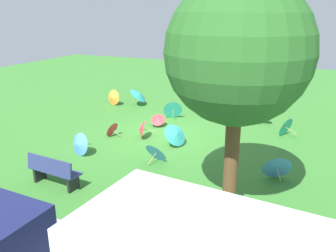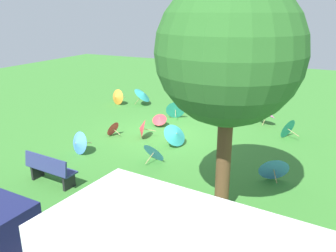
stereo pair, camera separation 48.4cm
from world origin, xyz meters
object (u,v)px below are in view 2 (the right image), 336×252
object	(u,v)px
shade_tree	(229,53)
parasol_pink_0	(268,113)
parasol_orange_2	(117,97)
parasol_teal_0	(175,109)
parasol_blue_0	(155,151)
parasol_blue_2	(273,167)
parasol_blue_3	(78,143)
parasol_teal_3	(176,134)
park_bench	(50,169)
parasol_red_0	(142,128)
parasol_red_2	(112,128)
parasol_teal_1	(286,128)
parasol_red_1	(159,119)
parasol_teal_2	(143,94)

from	to	relation	value
shade_tree	parasol_pink_0	world-z (taller)	shade_tree
parasol_orange_2	parasol_teal_0	bearing A→B (deg)	168.07
parasol_blue_0	parasol_blue_2	bearing A→B (deg)	-174.86
parasol_pink_0	parasol_blue_0	distance (m)	6.07
parasol_teal_0	parasol_blue_3	xyz separation A→B (m)	(1.21, 5.26, -0.03)
parasol_teal_3	parasol_blue_2	xyz separation A→B (m)	(-3.67, 1.22, -0.01)
park_bench	parasol_red_0	xyz separation A→B (m)	(-0.39, -4.41, -0.09)
parasol_red_0	parasol_red_2	distance (m)	1.21
parasol_blue_2	parasol_orange_2	size ratio (longest dim) A/B	1.18
shade_tree	parasol_blue_2	size ratio (longest dim) A/B	5.38
parasol_teal_1	parasol_pink_0	bearing A→B (deg)	-53.26
park_bench	shade_tree	world-z (taller)	shade_tree
park_bench	parasol_teal_3	xyz separation A→B (m)	(-1.93, -4.22, -0.02)
parasol_red_0	parasol_red_1	world-z (taller)	parasol_red_0
shade_tree	parasol_teal_0	size ratio (longest dim) A/B	5.65
shade_tree	parasol_orange_2	world-z (taller)	shade_tree
parasol_teal_1	parasol_red_1	distance (m)	5.12
parasol_teal_1	parasol_red_2	size ratio (longest dim) A/B	1.35
parasol_teal_0	parasol_blue_2	distance (m)	6.71
parasol_teal_3	parasol_red_0	bearing A→B (deg)	-7.05
shade_tree	parasol_teal_0	distance (m)	8.56
shade_tree	parasol_teal_2	distance (m)	10.91
parasol_teal_3	parasol_red_2	distance (m)	2.71
parasol_blue_3	parasol_blue_0	bearing A→B (deg)	-166.96
shade_tree	parasol_teal_1	xyz separation A→B (m)	(-0.61, -6.13, -3.44)
parasol_red_1	parasol_red_2	distance (m)	2.15
shade_tree	parasol_teal_3	size ratio (longest dim) A/B	5.06
parasol_red_0	parasol_blue_3	distance (m)	2.62
parasol_red_2	parasol_teal_2	bearing A→B (deg)	-74.80
parasol_red_0	parasol_blue_0	xyz separation A→B (m)	(-1.52, 1.75, -0.02)
parasol_blue_0	parasol_orange_2	world-z (taller)	parasol_orange_2
parasol_teal_0	parasol_red_2	world-z (taller)	parasol_teal_0
parasol_blue_0	parasol_blue_3	xyz separation A→B (m)	(2.65, 0.61, 0.05)
parasol_blue_2	parasol_red_2	bearing A→B (deg)	-9.92
parasol_red_1	parasol_teal_3	distance (m)	2.31
parasol_teal_0	parasol_blue_0	bearing A→B (deg)	107.29
parasol_pink_0	parasol_orange_2	bearing A→B (deg)	0.61
parasol_orange_2	parasol_pink_0	bearing A→B (deg)	-179.39
parasol_red_1	parasol_blue_3	size ratio (longest dim) A/B	0.84
park_bench	parasol_teal_2	size ratio (longest dim) A/B	1.51
parasol_teal_0	parasol_blue_3	distance (m)	5.40
shade_tree	parasol_teal_3	world-z (taller)	shade_tree
parasol_blue_0	parasol_red_0	bearing A→B (deg)	-49.00
parasol_blue_2	parasol_red_0	bearing A→B (deg)	-15.20
parasol_red_2	parasol_orange_2	size ratio (longest dim) A/B	0.76
park_bench	parasol_teal_3	bearing A→B (deg)	-114.58
parasol_teal_1	parasol_red_0	size ratio (longest dim) A/B	1.10
parasol_teal_3	parasol_teal_0	bearing A→B (deg)	-64.68
parasol_blue_0	parasol_blue_2	distance (m)	3.70
park_bench	shade_tree	size ratio (longest dim) A/B	0.30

